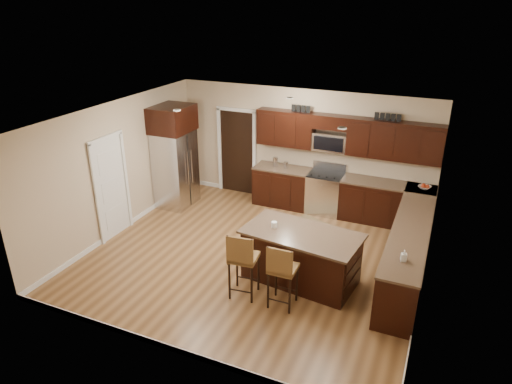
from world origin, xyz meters
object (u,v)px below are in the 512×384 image
at_px(stool_mid, 282,269).
at_px(refrigerator, 175,156).
at_px(range, 325,193).
at_px(stool_left, 242,258).
at_px(island, 301,258).

distance_m(stool_mid, refrigerator, 4.53).
distance_m(range, refrigerator, 3.52).
distance_m(stool_left, stool_mid, 0.67).
relative_size(range, stool_mid, 1.00).
xyz_separation_m(range, island, (0.36, -2.81, -0.04)).
bearing_deg(refrigerator, stool_mid, -36.47).
xyz_separation_m(island, stool_left, (-0.70, -0.85, 0.30)).
bearing_deg(refrigerator, island, -26.57).
distance_m(island, stool_left, 1.14).
relative_size(stool_mid, refrigerator, 0.47).
relative_size(island, stool_left, 1.77).
relative_size(island, refrigerator, 0.88).
bearing_deg(stool_mid, island, 86.43).
bearing_deg(range, island, -82.70).
distance_m(stool_left, refrigerator, 4.02).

